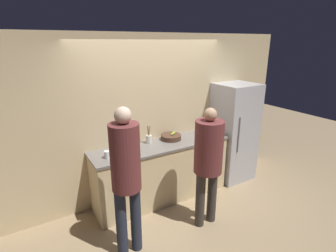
{
  "coord_description": "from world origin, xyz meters",
  "views": [
    {
      "loc": [
        -1.85,
        -2.96,
        2.48
      ],
      "look_at": [
        0.0,
        0.14,
        1.3
      ],
      "focal_mm": 28.0,
      "sensor_mm": 36.0,
      "label": 1
    }
  ],
  "objects_px": {
    "bottle_red": "(199,130)",
    "cup_white": "(107,155)",
    "person_center": "(208,157)",
    "fruit_bowl": "(171,137)",
    "bottle_dark": "(208,130)",
    "refrigerator": "(233,132)",
    "person_left": "(126,172)",
    "utensil_crock": "(149,139)"
  },
  "relations": [
    {
      "from": "person_left",
      "to": "utensil_crock",
      "type": "bearing_deg",
      "value": 51.2
    },
    {
      "from": "fruit_bowl",
      "to": "utensil_crock",
      "type": "height_order",
      "value": "utensil_crock"
    },
    {
      "from": "refrigerator",
      "to": "person_left",
      "type": "xyz_separation_m",
      "value": [
        -2.41,
        -0.79,
        0.2
      ]
    },
    {
      "from": "refrigerator",
      "to": "person_center",
      "type": "relative_size",
      "value": 1.05
    },
    {
      "from": "person_center",
      "to": "bottle_red",
      "type": "relative_size",
      "value": 10.23
    },
    {
      "from": "refrigerator",
      "to": "fruit_bowl",
      "type": "xyz_separation_m",
      "value": [
        -1.26,
        0.13,
        0.11
      ]
    },
    {
      "from": "bottle_dark",
      "to": "bottle_red",
      "type": "relative_size",
      "value": 1.26
    },
    {
      "from": "person_left",
      "to": "bottle_dark",
      "type": "relative_size",
      "value": 8.84
    },
    {
      "from": "person_center",
      "to": "refrigerator",
      "type": "bearing_deg",
      "value": 33.1
    },
    {
      "from": "refrigerator",
      "to": "cup_white",
      "type": "bearing_deg",
      "value": -179.05
    },
    {
      "from": "bottle_red",
      "to": "cup_white",
      "type": "height_order",
      "value": "bottle_red"
    },
    {
      "from": "refrigerator",
      "to": "fruit_bowl",
      "type": "bearing_deg",
      "value": 174.17
    },
    {
      "from": "person_left",
      "to": "person_center",
      "type": "bearing_deg",
      "value": -2.2
    },
    {
      "from": "utensil_crock",
      "to": "bottle_dark",
      "type": "height_order",
      "value": "utensil_crock"
    },
    {
      "from": "utensil_crock",
      "to": "bottle_dark",
      "type": "bearing_deg",
      "value": -9.42
    },
    {
      "from": "utensil_crock",
      "to": "cup_white",
      "type": "height_order",
      "value": "utensil_crock"
    },
    {
      "from": "fruit_bowl",
      "to": "bottle_dark",
      "type": "height_order",
      "value": "bottle_dark"
    },
    {
      "from": "refrigerator",
      "to": "person_center",
      "type": "height_order",
      "value": "refrigerator"
    },
    {
      "from": "fruit_bowl",
      "to": "bottle_red",
      "type": "distance_m",
      "value": 0.57
    },
    {
      "from": "refrigerator",
      "to": "cup_white",
      "type": "height_order",
      "value": "refrigerator"
    },
    {
      "from": "utensil_crock",
      "to": "person_left",
      "type": "bearing_deg",
      "value": -128.8
    },
    {
      "from": "person_left",
      "to": "bottle_dark",
      "type": "xyz_separation_m",
      "value": [
        1.79,
        0.78,
        -0.06
      ]
    },
    {
      "from": "bottle_dark",
      "to": "bottle_red",
      "type": "height_order",
      "value": "bottle_dark"
    },
    {
      "from": "utensil_crock",
      "to": "fruit_bowl",
      "type": "bearing_deg",
      "value": -5.37
    },
    {
      "from": "bottle_dark",
      "to": "refrigerator",
      "type": "bearing_deg",
      "value": 0.56
    },
    {
      "from": "refrigerator",
      "to": "person_left",
      "type": "relative_size",
      "value": 0.97
    },
    {
      "from": "person_left",
      "to": "fruit_bowl",
      "type": "bearing_deg",
      "value": 38.51
    },
    {
      "from": "person_center",
      "to": "bottle_red",
      "type": "height_order",
      "value": "person_center"
    },
    {
      "from": "bottle_red",
      "to": "cup_white",
      "type": "bearing_deg",
      "value": -174.25
    },
    {
      "from": "cup_white",
      "to": "fruit_bowl",
      "type": "bearing_deg",
      "value": 8.51
    },
    {
      "from": "bottle_dark",
      "to": "bottle_red",
      "type": "xyz_separation_m",
      "value": [
        -0.08,
        0.14,
        -0.02
      ]
    },
    {
      "from": "refrigerator",
      "to": "person_center",
      "type": "distance_m",
      "value": 1.52
    },
    {
      "from": "fruit_bowl",
      "to": "cup_white",
      "type": "relative_size",
      "value": 3.16
    },
    {
      "from": "person_left",
      "to": "cup_white",
      "type": "xyz_separation_m",
      "value": [
        0.02,
        0.75,
        -0.09
      ]
    },
    {
      "from": "person_center",
      "to": "bottle_dark",
      "type": "xyz_separation_m",
      "value": [
        0.66,
        0.82,
        0.01
      ]
    },
    {
      "from": "fruit_bowl",
      "to": "bottle_dark",
      "type": "bearing_deg",
      "value": -11.8
    },
    {
      "from": "person_left",
      "to": "bottle_dark",
      "type": "height_order",
      "value": "person_left"
    },
    {
      "from": "utensil_crock",
      "to": "cup_white",
      "type": "relative_size",
      "value": 2.79
    },
    {
      "from": "person_left",
      "to": "bottle_red",
      "type": "bearing_deg",
      "value": 28.12
    },
    {
      "from": "bottle_red",
      "to": "bottle_dark",
      "type": "bearing_deg",
      "value": -59.87
    },
    {
      "from": "bottle_dark",
      "to": "person_center",
      "type": "bearing_deg",
      "value": -128.57
    },
    {
      "from": "person_center",
      "to": "utensil_crock",
      "type": "relative_size",
      "value": 5.83
    }
  ]
}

